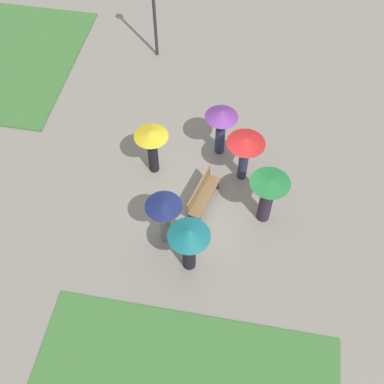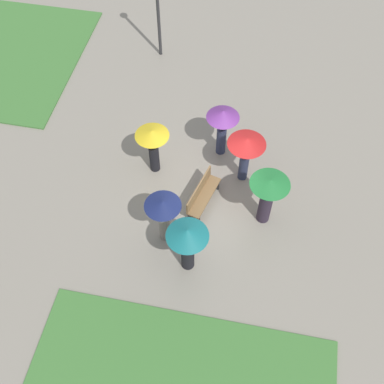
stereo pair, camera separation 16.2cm
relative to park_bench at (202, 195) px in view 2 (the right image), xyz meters
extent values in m
plane|color=gray|center=(0.50, -0.15, -0.46)|extent=(90.00, 90.00, 0.00)
cube|color=brown|center=(-0.02, -0.07, -0.04)|extent=(1.68, 0.82, 0.05)
cube|color=brown|center=(0.03, 0.11, 0.21)|extent=(1.59, 0.46, 0.45)
cube|color=#232326|center=(-0.71, 0.12, -0.26)|extent=(0.17, 0.39, 0.40)
cube|color=#232326|center=(0.67, -0.25, -0.26)|extent=(0.17, 0.39, 0.40)
cylinder|color=#2D2D30|center=(6.70, 2.90, 1.44)|extent=(0.12, 0.12, 3.80)
cylinder|color=#2D2333|center=(-0.18, -1.92, 0.13)|extent=(0.46, 0.46, 1.19)
sphere|color=tan|center=(-0.18, -1.92, 0.84)|extent=(0.21, 0.21, 0.21)
cylinder|color=#4C4C4F|center=(-0.18, -1.92, 1.12)|extent=(0.02, 0.02, 0.35)
cone|color=#237A38|center=(-0.18, -1.92, 1.38)|extent=(1.15, 1.15, 0.18)
cylinder|color=slate|center=(-1.38, 0.84, 0.08)|extent=(0.40, 0.40, 1.09)
sphere|color=tan|center=(-1.38, 0.84, 0.73)|extent=(0.21, 0.21, 0.21)
cylinder|color=#4C4C4F|center=(-1.38, 0.84, 1.01)|extent=(0.02, 0.02, 0.35)
cone|color=navy|center=(-1.38, 0.84, 1.28)|extent=(1.03, 1.03, 0.19)
cylinder|color=black|center=(1.06, 1.75, 0.07)|extent=(0.43, 0.43, 1.07)
sphere|color=brown|center=(1.06, 1.75, 0.70)|extent=(0.19, 0.19, 0.19)
cylinder|color=#4C4C4F|center=(1.06, 1.75, 0.97)|extent=(0.02, 0.02, 0.35)
cone|color=gold|center=(1.06, 1.75, 1.24)|extent=(1.05, 1.05, 0.19)
cylinder|color=#282D47|center=(1.26, -1.10, 0.08)|extent=(0.42, 0.42, 1.08)
sphere|color=tan|center=(1.26, -1.10, 0.71)|extent=(0.19, 0.19, 0.19)
cylinder|color=#4C4C4F|center=(1.26, -1.10, 0.99)|extent=(0.02, 0.02, 0.35)
cone|color=red|center=(1.26, -1.10, 1.28)|extent=(1.17, 1.17, 0.23)
cylinder|color=black|center=(-2.16, 0.01, 0.07)|extent=(0.43, 0.43, 1.07)
sphere|color=tan|center=(-2.16, 0.01, 0.71)|extent=(0.22, 0.22, 0.22)
cylinder|color=#4C4C4F|center=(-2.16, 0.01, 1.00)|extent=(0.02, 0.02, 0.35)
cone|color=#197075|center=(-2.16, 0.01, 1.31)|extent=(1.15, 1.15, 0.28)
cylinder|color=#282D47|center=(2.19, -0.23, 0.08)|extent=(0.43, 0.43, 1.10)
sphere|color=brown|center=(2.19, -0.23, 0.73)|extent=(0.19, 0.19, 0.19)
cylinder|color=#4C4C4F|center=(2.19, -0.23, 1.00)|extent=(0.02, 0.02, 0.35)
cone|color=#703389|center=(2.19, -0.23, 1.31)|extent=(1.05, 1.05, 0.27)
camera|label=1|loc=(-8.27, -1.16, 12.01)|focal=45.00mm
camera|label=2|loc=(-8.24, -1.32, 12.01)|focal=45.00mm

